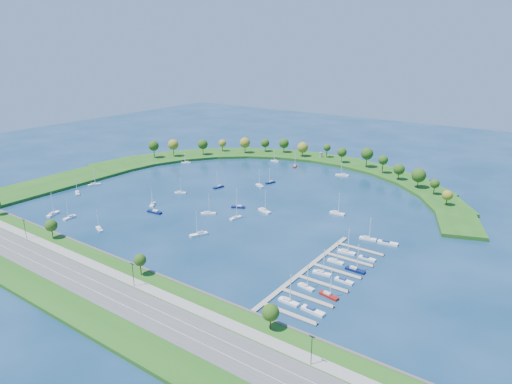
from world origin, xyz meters
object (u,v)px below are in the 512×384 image
Objects in this scene: moored_boat_11 at (153,204)px; moored_boat_12 at (186,162)px; docked_boat_2 at (306,286)px; docked_boat_4 at (322,272)px; docked_boat_10 at (368,238)px; moored_boat_7 at (180,192)px; moored_boat_9 at (155,211)px; docked_boat_0 at (289,301)px; moored_boat_0 at (99,228)px; docked_boat_5 at (344,281)px; docked_boat_7 at (355,269)px; docked_boat_9 at (367,258)px; docked_boat_3 at (329,295)px; moored_boat_2 at (218,187)px; moored_boat_10 at (53,214)px; moored_boat_4 at (238,206)px; moored_boat_19 at (260,185)px; docked_boat_1 at (313,311)px; moored_boat_8 at (78,193)px; moored_boat_13 at (342,175)px; moored_boat_1 at (295,166)px; moored_boat_14 at (337,213)px; moored_boat_15 at (275,160)px; docked_boat_6 at (336,261)px; moored_boat_3 at (94,184)px; harbor_tower at (321,155)px; dock_system at (321,274)px; moored_boat_16 at (70,217)px; moored_boat_6 at (270,182)px; moored_boat_18 at (264,210)px; moored_boat_20 at (208,213)px; docked_boat_8 at (346,251)px.

moored_boat_11 is 1.09× the size of moored_boat_12.
docked_boat_4 is (-0.01, 13.90, 0.03)m from docked_boat_2.
moored_boat_7 is at bearing 171.39° from docked_boat_10.
docked_boat_0 is (113.44, -36.85, -0.05)m from moored_boat_9.
moored_boat_0 is 131.32m from docked_boat_5.
docked_boat_4 is (126.35, -43.87, 0.03)m from moored_boat_7.
docked_boat_9 is (-0.02, 13.54, -0.35)m from docked_boat_7.
moored_boat_2 is at bearing 156.11° from docked_boat_3.
docked_boat_5 is (10.46, -0.50, -0.30)m from docked_boat_4.
docked_boat_2 is 13.90m from docked_boat_4.
docked_boat_3 is at bearing -107.01° from moored_boat_10.
moored_boat_9 reaches higher than docked_boat_3.
moored_boat_4 is 1.08× the size of moored_boat_12.
docked_boat_10 is at bearing -178.20° from moored_boat_19.
moored_boat_4 is 1.27× the size of docked_boat_1.
moored_boat_8 is 185.65m from moored_boat_13.
moored_boat_14 reaches higher than moored_boat_1.
docked_boat_1 is at bearing 115.33° from moored_boat_15.
moored_boat_11 is at bearing -59.41° from moored_boat_10.
moored_boat_12 is at bearing 143.87° from docked_boat_4.
moored_boat_3 is at bearing 177.03° from docked_boat_6.
docked_boat_7 reaches higher than docked_boat_3.
moored_boat_10 is 159.11m from docked_boat_2.
docked_boat_9 is (89.21, -19.88, -0.32)m from moored_boat_4.
moored_boat_0 is 79.64m from moored_boat_4.
moored_boat_0 is 0.92× the size of docked_boat_4.
docked_boat_4 reaches higher than harbor_tower.
docked_boat_7 is at bearing 47.22° from dock_system.
docked_boat_3 is at bearing 85.58° from moored_boat_16.
docked_boat_0 reaches higher than moored_boat_6.
harbor_tower is at bearing 126.40° from docked_boat_9.
docked_boat_0 is at bearing -111.37° from moored_boat_10.
moored_boat_1 is at bearing -40.34° from moored_boat_10.
docked_boat_1 is at bearing -80.63° from docked_boat_3.
docked_boat_3 is (134.33, -31.93, -0.01)m from moored_boat_11.
moored_boat_13 is 95.08m from moored_boat_18.
docked_boat_7 is at bearing -46.45° from moored_boat_20.
harbor_tower is at bearing 117.40° from dock_system.
moored_boat_2 is at bearing -46.62° from moored_boat_10.
moored_boat_9 reaches higher than moored_boat_20.
docked_boat_2 is at bearing 158.05° from moored_boat_19.
moored_boat_19 is (0.50, -91.39, -3.23)m from harbor_tower.
docked_boat_9 is (67.33, -118.31, -0.39)m from moored_boat_13.
docked_boat_9 is at bearing 66.95° from dock_system.
docked_boat_10 is (64.49, -2.55, -0.05)m from moored_boat_18.
docked_boat_7 is (96.93, -14.91, 0.01)m from moored_boat_20.
docked_boat_8 is (92.95, -153.34, -3.20)m from harbor_tower.
moored_boat_20 reaches higher than docked_boat_4.
moored_boat_4 is at bearing 30.51° from moored_boat_6.
moored_boat_4 is at bearing 127.49° from moored_boat_16.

